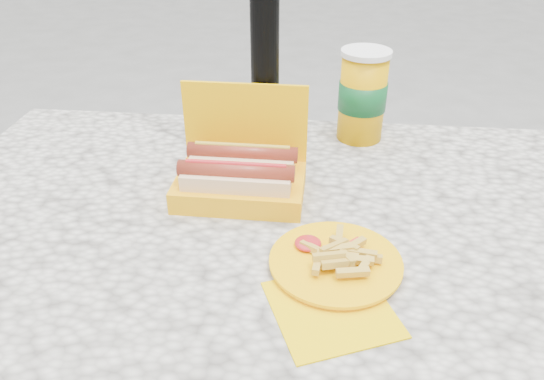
# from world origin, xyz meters

# --- Properties ---
(picnic_table) EXTENTS (1.20, 0.80, 0.75)m
(picnic_table) POSITION_xyz_m (0.00, 0.00, 0.64)
(picnic_table) COLOR beige
(picnic_table) RESTS_ON ground
(hotdog_box) EXTENTS (0.23, 0.15, 0.19)m
(hotdog_box) POSITION_xyz_m (-0.03, 0.06, 0.79)
(hotdog_box) COLOR #FCB600
(hotdog_box) RESTS_ON picnic_table
(fries_plate) EXTENTS (0.20, 0.29, 0.04)m
(fries_plate) POSITION_xyz_m (0.14, -0.13, 0.76)
(fries_plate) COLOR #F3C500
(fries_plate) RESTS_ON picnic_table
(soda_cup) EXTENTS (0.10, 0.10, 0.19)m
(soda_cup) POSITION_xyz_m (0.19, 0.32, 0.85)
(soda_cup) COLOR #ECA300
(soda_cup) RESTS_ON picnic_table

